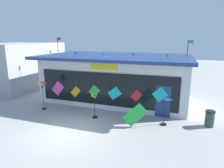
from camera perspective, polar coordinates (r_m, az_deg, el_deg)
name	(u,v)px	position (r m, az deg, el deg)	size (l,w,h in m)	color
ground_plane	(68,133)	(10.70, -12.75, -13.83)	(80.00, 80.00, 0.00)	#9E9B99
kite_shop_building	(115,78)	(15.13, 0.98, 1.85)	(11.13, 5.72, 4.89)	silver
wind_spinner_far_left	(42,86)	(13.95, -19.89, -0.63)	(0.37, 0.37, 2.00)	black
wind_spinner_left	(95,103)	(11.92, -5.18, -5.72)	(0.34, 0.33, 1.61)	black
wind_spinner_center_left	(167,108)	(11.29, 16.00, -6.93)	(0.67, 0.35, 1.61)	black
trash_bin	(210,118)	(12.21, 26.86, -9.07)	(0.52, 0.52, 0.93)	#2D4238
display_kite_on_ground	(135,115)	(10.90, 6.84, -9.05)	(0.70, 0.03, 1.27)	green
neighbour_building	(17,65)	(22.22, -26.30, 5.13)	(6.37, 8.19, 4.34)	#99999E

